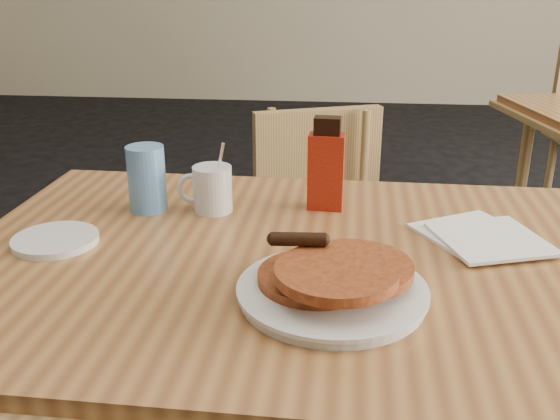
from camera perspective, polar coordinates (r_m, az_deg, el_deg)
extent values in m
cube|color=#9C6837|center=(1.03, 3.06, -5.21)|extent=(1.21, 0.82, 0.04)
cube|color=tan|center=(1.04, 3.04, -5.95)|extent=(1.25, 0.86, 0.02)
cylinder|color=tan|center=(1.57, 23.09, -12.81)|extent=(0.04, 0.04, 0.71)
cube|color=tan|center=(1.74, 3.01, -5.79)|extent=(0.48, 0.48, 0.04)
cube|color=tan|center=(1.81, 3.43, 2.89)|extent=(0.36, 0.17, 0.41)
cylinder|color=tan|center=(1.73, -2.52, -13.96)|extent=(0.04, 0.04, 0.38)
cylinder|color=tan|center=(1.97, 7.55, -9.35)|extent=(0.04, 0.04, 0.38)
cylinder|color=silver|center=(0.90, 4.79, -7.56)|extent=(0.26, 0.26, 0.02)
cylinder|color=silver|center=(0.89, 4.80, -7.17)|extent=(0.27, 0.27, 0.01)
cylinder|color=#9A4B20|center=(0.90, 3.34, -6.15)|extent=(0.17, 0.17, 0.01)
cylinder|color=#9A4B20|center=(0.90, 6.68, -5.29)|extent=(0.17, 0.17, 0.01)
cylinder|color=#9A4B20|center=(0.85, 5.15, -5.74)|extent=(0.17, 0.17, 0.01)
cylinder|color=black|center=(0.90, 1.68, -2.69)|extent=(0.08, 0.03, 0.02)
cylinder|color=silver|center=(1.20, -6.18, 1.92)|extent=(0.07, 0.07, 0.09)
torus|color=silver|center=(1.21, -7.99, 1.98)|extent=(0.06, 0.01, 0.06)
cylinder|color=black|center=(1.19, -6.25, 3.62)|extent=(0.07, 0.07, 0.01)
cylinder|color=silver|center=(1.19, -5.73, 3.32)|extent=(0.04, 0.04, 0.13)
cube|color=maroon|center=(1.20, 4.24, 3.51)|extent=(0.07, 0.05, 0.15)
cube|color=black|center=(1.18, 4.36, 7.70)|extent=(0.05, 0.04, 0.03)
cube|color=white|center=(1.15, 17.31, -2.15)|extent=(0.23, 0.23, 0.01)
cube|color=white|center=(1.12, 18.69, -2.53)|extent=(0.21, 0.21, 0.01)
cylinder|color=#558AC7|center=(1.22, -12.08, 2.82)|extent=(0.08, 0.08, 0.13)
cylinder|color=silver|center=(1.13, -19.85, -2.59)|extent=(0.15, 0.15, 0.01)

